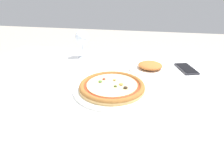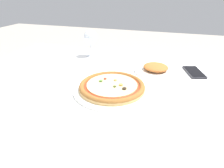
{
  "view_description": "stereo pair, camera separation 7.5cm",
  "coord_description": "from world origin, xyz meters",
  "px_view_note": "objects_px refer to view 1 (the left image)",
  "views": [
    {
      "loc": [
        0.18,
        -0.65,
        1.11
      ],
      "look_at": [
        0.05,
        0.01,
        0.77
      ],
      "focal_mm": 30.0,
      "sensor_mm": 36.0,
      "label": 1
    },
    {
      "loc": [
        0.25,
        -0.63,
        1.11
      ],
      "look_at": [
        0.05,
        0.01,
        0.77
      ],
      "focal_mm": 30.0,
      "sensor_mm": 36.0,
      "label": 2
    }
  ],
  "objects_px": {
    "pizza_plate": "(112,87)",
    "cell_phone": "(186,69)",
    "dining_table": "(100,106)",
    "fork": "(20,85)",
    "side_plate": "(150,67)",
    "wine_glass_far_left": "(82,38)"
  },
  "relations": [
    {
      "from": "dining_table",
      "to": "cell_phone",
      "type": "bearing_deg",
      "value": 37.77
    },
    {
      "from": "dining_table",
      "to": "fork",
      "type": "distance_m",
      "value": 0.36
    },
    {
      "from": "side_plate",
      "to": "pizza_plate",
      "type": "bearing_deg",
      "value": -120.81
    },
    {
      "from": "dining_table",
      "to": "fork",
      "type": "height_order",
      "value": "fork"
    },
    {
      "from": "fork",
      "to": "side_plate",
      "type": "distance_m",
      "value": 0.62
    },
    {
      "from": "fork",
      "to": "cell_phone",
      "type": "xyz_separation_m",
      "value": [
        0.73,
        0.33,
        0.0
      ]
    },
    {
      "from": "wine_glass_far_left",
      "to": "side_plate",
      "type": "bearing_deg",
      "value": -17.82
    },
    {
      "from": "cell_phone",
      "to": "dining_table",
      "type": "bearing_deg",
      "value": -142.23
    },
    {
      "from": "fork",
      "to": "cell_phone",
      "type": "height_order",
      "value": "cell_phone"
    },
    {
      "from": "fork",
      "to": "wine_glass_far_left",
      "type": "height_order",
      "value": "wine_glass_far_left"
    },
    {
      "from": "dining_table",
      "to": "wine_glass_far_left",
      "type": "distance_m",
      "value": 0.48
    },
    {
      "from": "dining_table",
      "to": "pizza_plate",
      "type": "xyz_separation_m",
      "value": [
        0.05,
        0.01,
        0.09
      ]
    },
    {
      "from": "cell_phone",
      "to": "fork",
      "type": "bearing_deg",
      "value": -156.06
    },
    {
      "from": "dining_table",
      "to": "wine_glass_far_left",
      "type": "relative_size",
      "value": 8.82
    },
    {
      "from": "pizza_plate",
      "to": "cell_phone",
      "type": "xyz_separation_m",
      "value": [
        0.34,
        0.29,
        -0.01
      ]
    },
    {
      "from": "dining_table",
      "to": "fork",
      "type": "bearing_deg",
      "value": -175.62
    },
    {
      "from": "pizza_plate",
      "to": "dining_table",
      "type": "bearing_deg",
      "value": -170.52
    },
    {
      "from": "pizza_plate",
      "to": "cell_phone",
      "type": "relative_size",
      "value": 1.99
    },
    {
      "from": "wine_glass_far_left",
      "to": "side_plate",
      "type": "relative_size",
      "value": 0.76
    },
    {
      "from": "wine_glass_far_left",
      "to": "cell_phone",
      "type": "xyz_separation_m",
      "value": [
        0.59,
        -0.09,
        -0.11
      ]
    },
    {
      "from": "pizza_plate",
      "to": "cell_phone",
      "type": "height_order",
      "value": "pizza_plate"
    },
    {
      "from": "cell_phone",
      "to": "wine_glass_far_left",
      "type": "bearing_deg",
      "value": 171.27
    }
  ]
}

